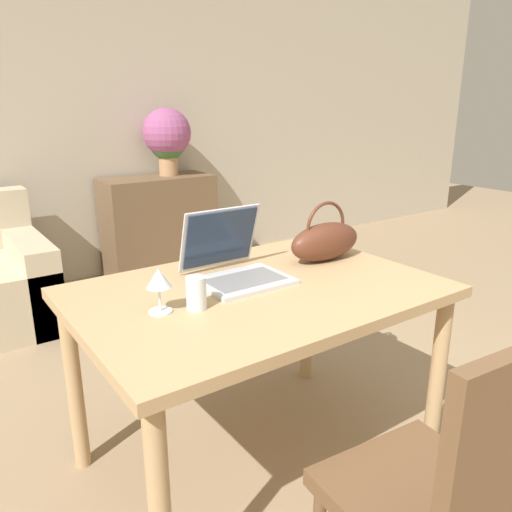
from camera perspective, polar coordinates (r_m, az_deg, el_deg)
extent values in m
cube|color=#BCB29E|center=(4.19, -21.23, 15.44)|extent=(10.00, 0.06, 2.70)
cube|color=tan|center=(1.82, 0.20, -4.18)|extent=(1.29, 0.89, 0.04)
cylinder|color=tan|center=(2.13, 19.97, -13.18)|extent=(0.06, 0.06, 0.71)
cylinder|color=tan|center=(2.09, -20.05, -13.80)|extent=(0.06, 0.06, 0.71)
cylinder|color=tan|center=(2.58, 5.89, -6.66)|extent=(0.06, 0.06, 0.71)
cube|color=brown|center=(1.49, 18.52, -24.80)|extent=(0.48, 0.48, 0.05)
cube|color=brown|center=(1.23, 27.11, -19.57)|extent=(0.42, 0.08, 0.50)
cylinder|color=brown|center=(1.83, 17.34, -24.60)|extent=(0.04, 0.04, 0.39)
cube|color=#C1B293|center=(3.67, -24.35, -2.12)|extent=(0.20, 0.95, 0.56)
cube|color=brown|center=(4.26, -10.98, 3.44)|extent=(0.91, 0.40, 0.81)
cube|color=silver|center=(1.85, -1.36, -2.87)|extent=(0.33, 0.26, 0.02)
cube|color=gray|center=(1.84, -1.25, -2.67)|extent=(0.28, 0.17, 0.00)
cube|color=silver|center=(1.95, -4.21, 2.08)|extent=(0.33, 0.08, 0.25)
cube|color=#23334C|center=(1.95, -4.09, 2.10)|extent=(0.30, 0.07, 0.22)
cylinder|color=silver|center=(1.62, -6.86, -4.22)|extent=(0.07, 0.07, 0.11)
cylinder|color=silver|center=(1.63, -10.86, -6.23)|extent=(0.08, 0.08, 0.01)
cylinder|color=silver|center=(1.61, -10.94, -4.84)|extent=(0.01, 0.01, 0.08)
cone|color=silver|center=(1.59, -11.08, -2.47)|extent=(0.08, 0.08, 0.06)
ellipsoid|color=#592D1E|center=(2.12, 7.91, 1.63)|extent=(0.35, 0.13, 0.16)
torus|color=#592D1E|center=(2.10, 7.99, 3.42)|extent=(0.21, 0.01, 0.21)
cylinder|color=tan|center=(4.25, -9.99, 10.41)|extent=(0.16, 0.16, 0.20)
sphere|color=#3D6B38|center=(4.23, -10.11, 12.67)|extent=(0.29, 0.29, 0.29)
sphere|color=#994C7F|center=(4.23, -10.16, 13.73)|extent=(0.39, 0.39, 0.39)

